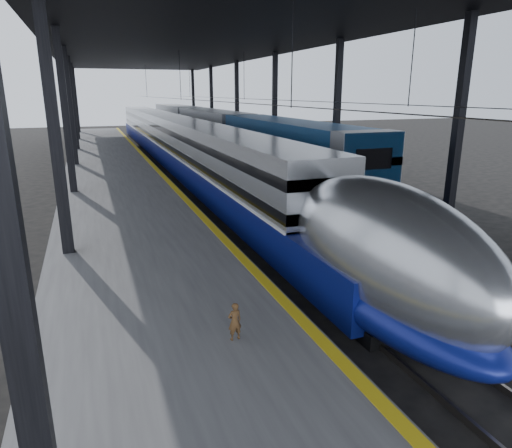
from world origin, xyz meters
TOP-DOWN VIEW (x-y plane):
  - ground at (0.00, 0.00)m, footprint 160.00×160.00m
  - platform at (-3.50, 20.00)m, footprint 6.00×80.00m
  - yellow_strip at (-0.70, 20.00)m, footprint 0.30×80.00m
  - rails at (4.50, 20.00)m, footprint 6.52×80.00m
  - canopy at (1.90, 20.00)m, footprint 18.00×75.00m
  - tgv_train at (2.00, 26.66)m, footprint 2.80×65.20m
  - second_train at (7.00, 34.34)m, footprint 3.13×56.05m
  - child at (-2.38, -2.06)m, footprint 0.33×0.24m

SIDE VIEW (x-z plane):
  - ground at x=0.00m, z-range 0.00..0.00m
  - rails at x=4.50m, z-range 0.00..0.16m
  - platform at x=-3.50m, z-range 0.00..1.00m
  - yellow_strip at x=-0.70m, z-range 1.00..1.01m
  - child at x=-2.38m, z-range 1.00..1.83m
  - tgv_train at x=2.00m, z-range -0.13..3.89m
  - second_train at x=7.00m, z-range 0.03..4.34m
  - canopy at x=1.90m, z-range 4.38..13.85m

